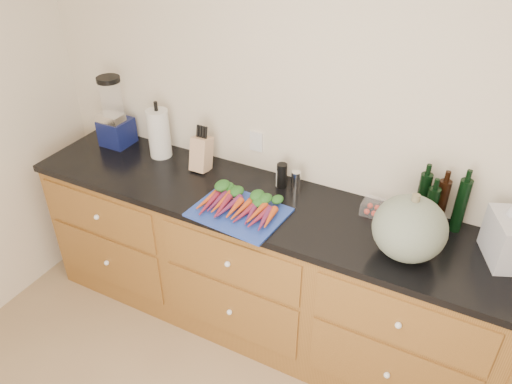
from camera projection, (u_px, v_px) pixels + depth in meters
The scene contains 14 objects.
wall_back at pixel (361, 133), 2.60m from camera, with size 4.10×0.05×2.60m, color beige.
cabinets at pixel (326, 291), 2.83m from camera, with size 3.60×0.64×0.90m.
countertop at pixel (333, 225), 2.57m from camera, with size 3.64×0.62×0.04m, color black.
cutting_board at pixel (239, 212), 2.62m from camera, with size 0.47×0.36×0.01m, color #213B9F.
carrots at pixel (242, 205), 2.62m from camera, with size 0.42×0.29×0.06m.
squash at pixel (410, 228), 2.26m from camera, with size 0.34×0.34×0.30m, color #5B6958.
blender_appliance at pixel (114, 116), 3.16m from camera, with size 0.18×0.18×0.45m.
paper_towel at pixel (159, 133), 3.06m from camera, with size 0.14×0.14×0.30m, color silver.
knife_block at pixel (201, 154), 2.95m from camera, with size 0.10×0.10×0.20m, color tan.
grinder_salt at pixel (280, 178), 2.81m from camera, with size 0.05×0.05×0.11m, color silver.
grinder_pepper at pixel (282, 175), 2.80m from camera, with size 0.06×0.06×0.14m, color black.
canister_chrome at pixel (296, 181), 2.77m from camera, with size 0.05×0.05×0.12m, color white.
tomato_box at pixel (376, 208), 2.60m from camera, with size 0.14×0.12×0.07m, color white.
bottles at pixel (439, 203), 2.46m from camera, with size 0.24×0.12×0.29m.
Camera 1 is at (0.59, -0.70, 2.48)m, focal length 35.00 mm.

